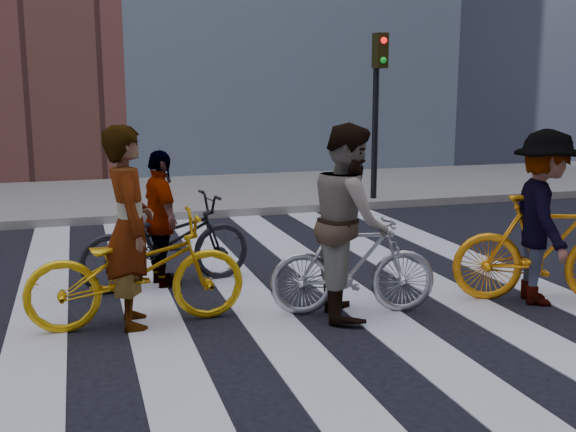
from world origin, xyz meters
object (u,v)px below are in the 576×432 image
bike_silver_mid (353,265)px  rider_left (129,228)px  rider_mid (349,221)px  bike_yellow_left (137,270)px  rider_right (543,217)px  traffic_signal (378,89)px  bike_yellow_right (545,249)px  bike_dark_rear (166,241)px  rider_rear (161,219)px

bike_silver_mid → rider_left: 2.26m
bike_silver_mid → rider_mid: size_ratio=0.87×
bike_yellow_left → rider_left: size_ratio=1.07×
rider_right → traffic_signal: bearing=13.3°
bike_yellow_right → rider_right: rider_right is taller
bike_yellow_left → rider_mid: size_ratio=1.07×
traffic_signal → bike_dark_rear: size_ratio=1.63×
bike_yellow_right → rider_rear: rider_rear is taller
bike_dark_rear → rider_left: bearing=148.6°
bike_yellow_right → rider_left: 4.37m
bike_yellow_left → rider_rear: 1.35m
traffic_signal → bike_yellow_right: bearing=-97.8°
rider_left → rider_rear: (0.45, 1.27, -0.18)m
bike_dark_rear → rider_mid: rider_mid is taller
rider_rear → rider_right: bearing=-125.5°
traffic_signal → bike_dark_rear: bearing=-137.3°
traffic_signal → rider_left: size_ratio=1.70×
bike_yellow_left → rider_mid: 2.15m
bike_yellow_left → rider_mid: (2.08, -0.32, 0.43)m
traffic_signal → bike_silver_mid: traffic_signal is taller
bike_yellow_right → traffic_signal: bearing=13.7°
bike_silver_mid → rider_rear: 2.37m
bike_silver_mid → rider_right: bearing=-84.3°
bike_yellow_right → rider_right: 0.35m
bike_silver_mid → bike_yellow_right: size_ratio=0.87×
bike_dark_rear → rider_right: size_ratio=1.09×
traffic_signal → bike_yellow_left: traffic_signal is taller
bike_silver_mid → bike_dark_rear: bearing=58.8°
traffic_signal → rider_mid: size_ratio=1.70×
bike_dark_rear → rider_rear: size_ratio=1.27×
bike_yellow_right → rider_mid: (-2.18, 0.24, 0.39)m
rider_mid → bike_dark_rear: bearing=57.9°
bike_dark_rear → bike_yellow_left: bearing=150.5°
rider_mid → bike_silver_mid: bearing=-77.7°
rider_left → rider_mid: (2.13, -0.32, 0.00)m
bike_silver_mid → rider_left: bearing=93.8°
rider_left → rider_right: bearing=-98.2°
traffic_signal → rider_right: traffic_signal is taller
bike_silver_mid → rider_right: rider_right is taller
traffic_signal → bike_yellow_left: size_ratio=1.58×
traffic_signal → rider_left: (-5.15, -5.57, -1.30)m
bike_silver_mid → bike_yellow_right: bike_yellow_right is taller
bike_silver_mid → traffic_signal: bearing=-14.5°
rider_mid → bike_yellow_right: bearing=-84.0°
bike_dark_rear → rider_mid: bearing=-144.2°
rider_rear → bike_silver_mid: bearing=-142.5°
bike_dark_rear → bike_yellow_right: bearing=-125.5°
bike_yellow_right → rider_left: size_ratio=1.00×
bike_silver_mid → bike_yellow_left: bearing=93.6°
bike_yellow_right → bike_dark_rear: size_ratio=0.96×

